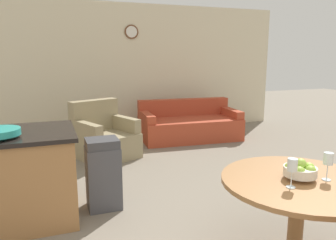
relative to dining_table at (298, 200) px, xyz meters
name	(u,v)px	position (x,y,z in m)	size (l,w,h in m)	color
wall_back	(104,70)	(-0.60, 5.02, 0.79)	(8.00, 0.09, 2.70)	beige
dining_table	(298,200)	(0.00, 0.00, 0.00)	(1.16, 1.16, 0.73)	#9E6B3D
fruit_bowl	(300,170)	(0.00, 0.00, 0.24)	(0.24, 0.24, 0.16)	silver
wine_glass_left	(292,166)	(-0.17, -0.10, 0.32)	(0.07, 0.07, 0.21)	silver
wine_glass_right	(328,160)	(0.18, -0.08, 0.32)	(0.07, 0.07, 0.21)	silver
kitchen_island	(3,179)	(-2.18, 1.56, -0.11)	(1.38, 0.91, 0.91)	#9E6B3D
trash_bin	(103,174)	(-1.22, 1.56, -0.18)	(0.35, 0.31, 0.77)	#47474C
couch	(189,125)	(0.89, 4.04, -0.30)	(1.98, 1.14, 0.75)	#B24228
armchair	(104,138)	(-0.90, 3.41, -0.26)	(1.11, 1.13, 0.91)	#998966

